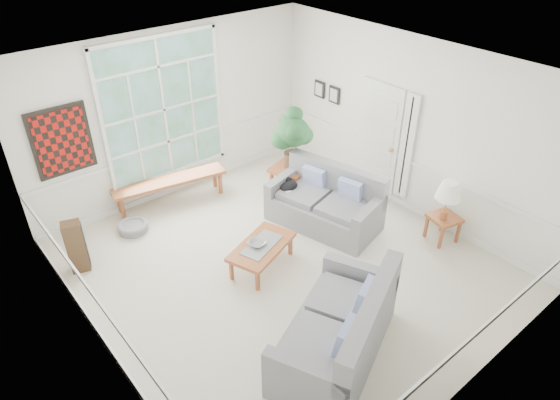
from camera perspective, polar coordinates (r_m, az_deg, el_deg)
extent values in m
cube|color=beige|center=(7.70, 0.38, -7.49)|extent=(5.50, 6.00, 0.01)
cube|color=white|center=(6.19, 0.49, 14.20)|extent=(5.50, 6.00, 0.02)
cube|color=white|center=(9.08, -12.05, 9.60)|extent=(5.50, 0.02, 3.00)
cube|color=white|center=(5.35, 21.98, -10.70)|extent=(5.50, 0.02, 3.00)
cube|color=white|center=(5.77, -21.13, -6.94)|extent=(0.02, 6.00, 3.00)
cube|color=white|center=(8.65, 14.64, 8.07)|extent=(0.02, 6.00, 3.00)
cube|color=white|center=(8.90, -13.16, 10.05)|extent=(2.30, 0.08, 2.40)
cube|color=white|center=(9.14, 11.13, 6.76)|extent=(0.08, 0.90, 2.10)
cube|color=white|center=(8.76, 14.31, 5.87)|extent=(0.08, 0.26, 1.90)
cube|color=#5D0F0C|center=(8.36, -23.64, 6.17)|extent=(0.90, 0.06, 1.10)
cube|color=black|center=(9.63, 6.18, 11.83)|extent=(0.04, 0.26, 0.32)
cube|color=black|center=(9.89, 4.51, 12.50)|extent=(0.04, 0.26, 0.32)
cube|color=gray|center=(8.31, 5.10, 0.05)|extent=(1.37, 2.01, 0.99)
cube|color=gray|center=(6.17, 6.44, -13.69)|extent=(2.18, 1.72, 1.05)
cube|color=#974E29|center=(7.56, -2.09, -6.38)|extent=(1.22, 0.92, 0.40)
imported|color=#9A9A9F|center=(7.41, -2.65, -4.93)|extent=(0.35, 0.35, 0.07)
cube|color=#974E29|center=(9.20, -12.36, 1.00)|extent=(2.07, 0.77, 0.47)
cube|color=#974E29|center=(9.13, 1.17, 2.09)|extent=(0.75, 0.75, 0.61)
cube|color=#974E29|center=(8.49, 18.06, -3.07)|extent=(0.53, 0.53, 0.45)
cylinder|color=slate|center=(8.71, -16.44, -2.96)|extent=(0.55, 0.55, 0.15)
cube|color=#432E1B|center=(7.96, -22.28, -4.95)|extent=(0.31, 0.28, 0.85)
ellipsoid|color=black|center=(8.47, 1.03, 1.62)|extent=(0.40, 0.34, 0.16)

